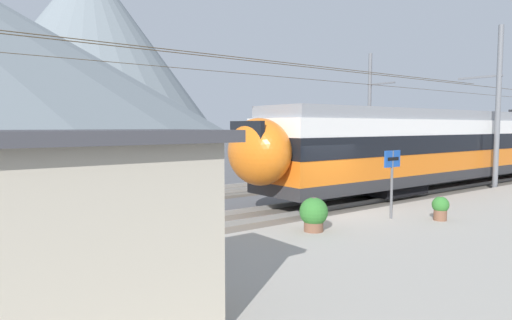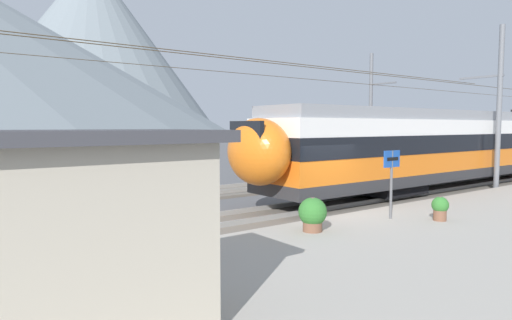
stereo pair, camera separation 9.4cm
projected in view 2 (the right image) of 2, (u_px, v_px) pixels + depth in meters
The scene contains 15 objects.
ground_plane at pixel (330, 220), 14.80m from camera, with size 400.00×400.00×0.00m, color #565659.
platform_slab at pixel (463, 244), 11.13m from camera, with size 120.00×7.77×0.34m, color #A39E93.
track_near at pixel (299, 211), 16.00m from camera, with size 120.00×3.00×0.28m.
track_far at pixel (216, 192), 20.56m from camera, with size 120.00×3.00×0.28m.
train_near_platform at pixel (496, 142), 24.55m from camera, with size 34.45×2.87×4.27m.
train_far_track at pixel (493, 137), 36.15m from camera, with size 25.00×2.92×4.27m.
catenary_mast_mid at pixel (496, 107), 20.83m from camera, with size 48.39×2.12×7.80m.
catenary_mast_far_side at pixel (372, 111), 29.44m from camera, with size 48.39×2.10×7.92m.
platform_sign at pixel (392, 169), 13.29m from camera, with size 0.70×0.08×2.06m.
passenger_walking at pixel (166, 217), 9.03m from camera, with size 0.53×0.22×1.69m.
handbag_beside_passenger at pixel (198, 248), 9.55m from camera, with size 0.32×0.18×0.45m.
potted_plant_platform_edge at pixel (440, 207), 13.10m from camera, with size 0.49×0.49×0.71m.
potted_plant_by_shelter at pixel (313, 213), 11.75m from camera, with size 0.76×0.76×0.91m.
platform_shelter at pixel (71, 237), 5.56m from camera, with size 3.76×2.04×2.74m.
mountain_central_peak at pixel (93, 46), 216.95m from camera, with size 121.64×121.64×84.31m, color slate.
Camera 2 is at (-10.69, -10.24, 3.13)m, focal length 31.19 mm.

